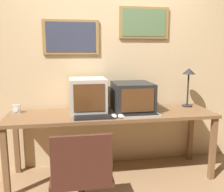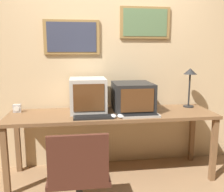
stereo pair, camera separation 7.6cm
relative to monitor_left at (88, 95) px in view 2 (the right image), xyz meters
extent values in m
cube|color=#D1B284|center=(0.26, 0.30, 0.36)|extent=(8.00, 0.05, 2.60)
cube|color=olive|center=(0.71, 0.26, 0.82)|extent=(0.61, 0.02, 0.37)
cube|color=#56754C|center=(0.71, 0.24, 0.82)|extent=(0.54, 0.01, 0.32)
cube|color=olive|center=(-0.17, 0.26, 0.65)|extent=(0.65, 0.02, 0.40)
cube|color=#33384C|center=(-0.17, 0.24, 0.65)|extent=(0.57, 0.01, 0.34)
cube|color=brown|center=(0.26, -0.09, -0.21)|extent=(2.29, 0.62, 0.04)
cube|color=brown|center=(-0.83, -0.36, -0.58)|extent=(0.06, 0.06, 0.72)
cube|color=brown|center=(1.35, -0.36, -0.58)|extent=(0.06, 0.06, 0.72)
cube|color=brown|center=(-0.83, 0.17, -0.58)|extent=(0.06, 0.06, 0.72)
cube|color=brown|center=(1.35, 0.17, -0.58)|extent=(0.06, 0.06, 0.72)
cube|color=#B7B2A8|center=(0.00, 0.00, 0.00)|extent=(0.40, 0.39, 0.38)
cube|color=#563319|center=(0.00, -0.20, 0.01)|extent=(0.33, 0.01, 0.29)
cube|color=black|center=(0.50, -0.04, -0.03)|extent=(0.43, 0.47, 0.33)
cube|color=#563319|center=(0.50, -0.27, -0.02)|extent=(0.35, 0.01, 0.25)
cube|color=black|center=(0.04, -0.29, -0.18)|extent=(0.40, 0.14, 0.02)
cube|color=black|center=(0.04, -0.29, -0.17)|extent=(0.37, 0.12, 0.00)
cube|color=#A8A399|center=(0.53, -0.29, -0.18)|extent=(0.40, 0.16, 0.02)
cube|color=black|center=(0.53, -0.29, -0.17)|extent=(0.37, 0.13, 0.00)
ellipsoid|color=silver|center=(0.32, -0.30, -0.17)|extent=(0.06, 0.11, 0.03)
ellipsoid|color=silver|center=(0.25, -0.29, -0.17)|extent=(0.06, 0.12, 0.04)
cube|color=#B7B2AD|center=(-0.79, 0.08, -0.15)|extent=(0.08, 0.05, 0.09)
cylinder|color=white|center=(-0.79, 0.06, -0.15)|extent=(0.06, 0.00, 0.06)
cylinder|color=black|center=(1.23, 0.07, -0.18)|extent=(0.12, 0.12, 0.02)
cylinder|color=black|center=(1.23, 0.07, 0.02)|extent=(0.02, 0.02, 0.40)
cone|color=black|center=(1.23, 0.07, 0.25)|extent=(0.16, 0.16, 0.07)
cube|color=#472319|center=(-0.12, -0.78, -0.52)|extent=(0.50, 0.50, 0.04)
cube|color=#472319|center=(-0.12, -1.01, -0.31)|extent=(0.46, 0.04, 0.39)
camera|label=1|loc=(-0.19, -2.76, 0.50)|focal=40.00mm
camera|label=2|loc=(-0.12, -2.77, 0.50)|focal=40.00mm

